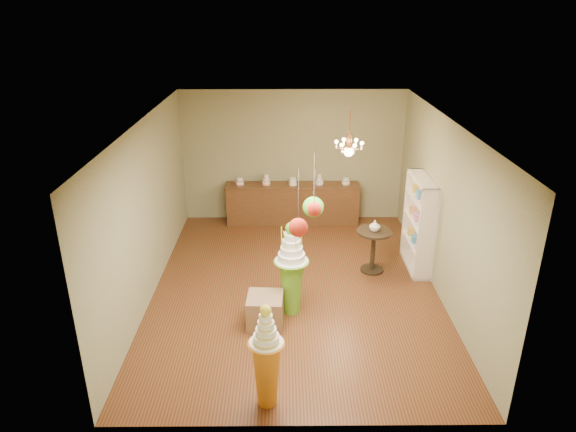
{
  "coord_description": "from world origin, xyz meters",
  "views": [
    {
      "loc": [
        -0.19,
        -8.0,
        4.76
      ],
      "look_at": [
        -0.13,
        0.0,
        1.4
      ],
      "focal_mm": 32.0,
      "sensor_mm": 36.0,
      "label": 1
    }
  ],
  "objects_px": {
    "pedestal_green": "(291,275)",
    "round_table": "(373,245)",
    "pedestal_orange": "(267,365)",
    "sideboard": "(293,203)"
  },
  "relations": [
    {
      "from": "pedestal_green",
      "to": "pedestal_orange",
      "type": "bearing_deg",
      "value": -99.1
    },
    {
      "from": "pedestal_orange",
      "to": "sideboard",
      "type": "distance_m",
      "value": 5.84
    },
    {
      "from": "pedestal_green",
      "to": "round_table",
      "type": "bearing_deg",
      "value": 41.55
    },
    {
      "from": "sideboard",
      "to": "round_table",
      "type": "relative_size",
      "value": 3.62
    },
    {
      "from": "pedestal_orange",
      "to": "sideboard",
      "type": "relative_size",
      "value": 0.48
    },
    {
      "from": "pedestal_orange",
      "to": "round_table",
      "type": "xyz_separation_m",
      "value": [
        1.89,
        3.47,
        -0.05
      ]
    },
    {
      "from": "pedestal_orange",
      "to": "round_table",
      "type": "height_order",
      "value": "pedestal_orange"
    },
    {
      "from": "round_table",
      "to": "pedestal_green",
      "type": "bearing_deg",
      "value": -138.45
    },
    {
      "from": "pedestal_green",
      "to": "round_table",
      "type": "distance_m",
      "value": 2.08
    },
    {
      "from": "pedestal_orange",
      "to": "sideboard",
      "type": "bearing_deg",
      "value": 85.89
    }
  ]
}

